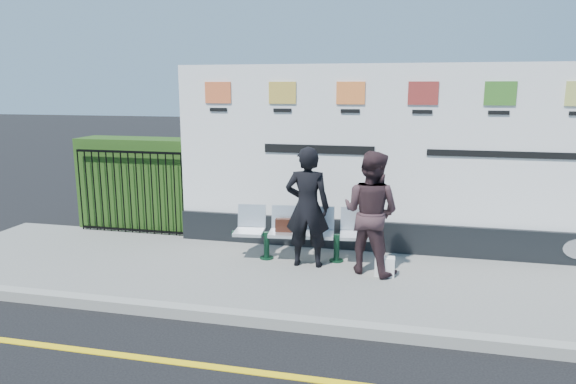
% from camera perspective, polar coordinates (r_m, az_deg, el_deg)
% --- Properties ---
extents(pavement, '(14.00, 3.00, 0.12)m').
position_cam_1_polar(pavement, '(7.43, 10.09, -9.94)').
color(pavement, slate).
rests_on(pavement, ground).
extents(kerb, '(14.00, 0.18, 0.14)m').
position_cam_1_polar(kerb, '(6.05, 9.33, -15.02)').
color(kerb, gray).
rests_on(kerb, ground).
extents(billboard, '(8.00, 0.30, 3.00)m').
position_cam_1_polar(billboard, '(8.37, 14.33, 2.01)').
color(billboard, black).
rests_on(billboard, pavement).
extents(hedge, '(2.35, 0.70, 1.70)m').
position_cam_1_polar(hedge, '(10.13, -15.91, 0.97)').
color(hedge, '#234414').
rests_on(hedge, pavement).
extents(railing, '(2.05, 0.06, 1.54)m').
position_cam_1_polar(railing, '(9.76, -17.14, 0.02)').
color(railing, black).
rests_on(railing, pavement).
extents(bench, '(2.13, 0.77, 0.45)m').
position_cam_1_polar(bench, '(8.00, 1.49, -6.01)').
color(bench, silver).
rests_on(bench, pavement).
extents(woman_left, '(0.68, 0.46, 1.80)m').
position_cam_1_polar(woman_left, '(7.58, 2.16, -1.69)').
color(woman_left, black).
rests_on(woman_left, pavement).
extents(woman_right, '(1.05, 0.95, 1.77)m').
position_cam_1_polar(woman_right, '(7.42, 9.17, -2.26)').
color(woman_right, '#372428').
rests_on(woman_right, pavement).
extents(handbag_brown, '(0.27, 0.14, 0.20)m').
position_cam_1_polar(handbag_brown, '(7.94, -0.47, -3.70)').
color(handbag_brown, black).
rests_on(handbag_brown, bench).
extents(carrier_bag_white, '(0.28, 0.17, 0.28)m').
position_cam_1_polar(carrier_bag_white, '(7.50, 10.70, -8.13)').
color(carrier_bag_white, white).
rests_on(carrier_bag_white, pavement).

